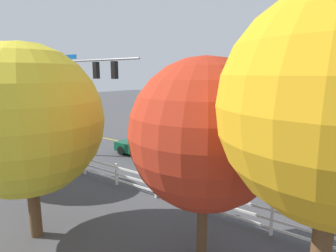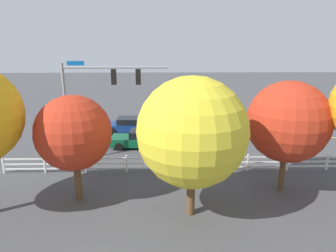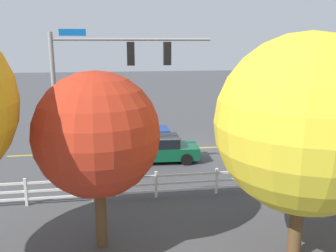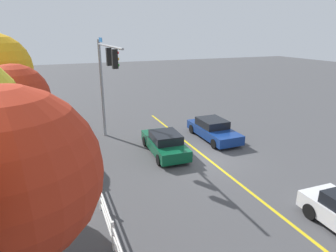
# 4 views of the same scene
# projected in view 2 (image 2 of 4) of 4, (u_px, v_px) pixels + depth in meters

# --- Properties ---
(ground_plane) EXTENTS (120.00, 120.00, 0.00)m
(ground_plane) POSITION_uv_depth(u_px,v_px,m) (161.00, 139.00, 25.52)
(ground_plane) COLOR #444447
(lane_center_stripe) EXTENTS (28.00, 0.16, 0.01)m
(lane_center_stripe) POSITION_uv_depth(u_px,v_px,m) (207.00, 138.00, 25.61)
(lane_center_stripe) COLOR gold
(lane_center_stripe) RESTS_ON ground_plane
(signal_assembly) EXTENTS (6.90, 0.38, 6.90)m
(signal_assembly) POSITION_uv_depth(u_px,v_px,m) (95.00, 93.00, 19.38)
(signal_assembly) COLOR gray
(signal_assembly) RESTS_ON ground_plane
(car_0) EXTENTS (4.77, 1.99, 1.38)m
(car_0) POSITION_uv_depth(u_px,v_px,m) (131.00, 125.00, 27.29)
(car_0) COLOR navy
(car_0) RESTS_ON ground_plane
(car_1) EXTENTS (4.66, 2.09, 1.39)m
(car_1) POSITION_uv_depth(u_px,v_px,m) (141.00, 139.00, 23.31)
(car_1) COLOR #0C4C2D
(car_1) RESTS_ON ground_plane
(car_2) EXTENTS (4.63, 2.05, 1.39)m
(car_2) POSITION_uv_depth(u_px,v_px,m) (251.00, 125.00, 27.22)
(car_2) COLOR silver
(car_2) RESTS_ON ground_plane
(white_rail_fence) EXTENTS (26.10, 0.10, 1.15)m
(white_rail_fence) POSITION_uv_depth(u_px,v_px,m) (208.00, 163.00, 18.89)
(white_rail_fence) COLOR white
(white_rail_fence) RESTS_ON ground_plane
(tree_1) EXTENTS (3.80, 3.80, 5.58)m
(tree_1) POSITION_uv_depth(u_px,v_px,m) (74.00, 133.00, 14.67)
(tree_1) COLOR brown
(tree_1) RESTS_ON ground_plane
(tree_2) EXTENTS (4.38, 4.38, 6.16)m
(tree_2) POSITION_uv_depth(u_px,v_px,m) (288.00, 122.00, 15.64)
(tree_2) COLOR brown
(tree_2) RESTS_ON ground_plane
(tree_4) EXTENTS (5.06, 5.06, 6.68)m
(tree_4) POSITION_uv_depth(u_px,v_px,m) (192.00, 132.00, 13.21)
(tree_4) COLOR brown
(tree_4) RESTS_ON ground_plane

